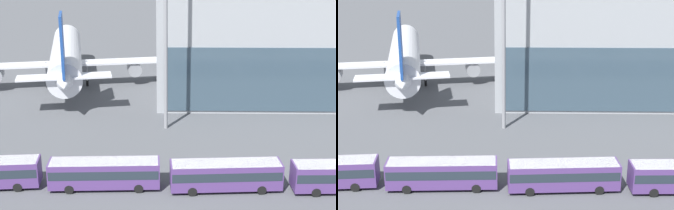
{
  "view_description": "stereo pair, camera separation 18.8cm",
  "coord_description": "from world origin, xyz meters",
  "views": [
    {
      "loc": [
        1.2,
        -42.41,
        26.55
      ],
      "look_at": [
        -0.02,
        25.25,
        4.0
      ],
      "focal_mm": 55.0,
      "sensor_mm": 36.0,
      "label": 1
    },
    {
      "loc": [
        1.39,
        -42.41,
        26.55
      ],
      "look_at": [
        -0.02,
        25.25,
        4.0
      ],
      "focal_mm": 55.0,
      "sensor_mm": 36.0,
      "label": 2
    }
  ],
  "objects": [
    {
      "name": "airliner_at_gate_near",
      "position": [
        -18.96,
        48.42,
        5.33
      ],
      "size": [
        43.83,
        41.92,
        15.45
      ],
      "rotation": [
        0.0,
        0.0,
        1.76
      ],
      "color": "silver",
      "rests_on": "ground_plane"
    },
    {
      "name": "airliner_at_gate_far",
      "position": [
        29.75,
        54.01,
        5.2
      ],
      "size": [
        44.19,
        43.45,
        13.84
      ],
      "rotation": [
        0.0,
        0.0,
        1.4
      ],
      "color": "silver",
      "rests_on": "ground_plane"
    },
    {
      "name": "shuttle_bus_3",
      "position": [
        6.54,
        8.12,
        1.89
      ],
      "size": [
        12.19,
        3.58,
        3.2
      ],
      "rotation": [
        0.0,
        0.0,
        0.07
      ],
      "color": "#56387A",
      "rests_on": "ground_plane"
    },
    {
      "name": "shuttle_bus_2",
      "position": [
        -6.64,
        8.3,
        1.89
      ],
      "size": [
        12.15,
        3.34,
        3.2
      ],
      "rotation": [
        0.0,
        0.0,
        0.05
      ],
      "color": "#56387A",
      "rests_on": "ground_plane"
    }
  ]
}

